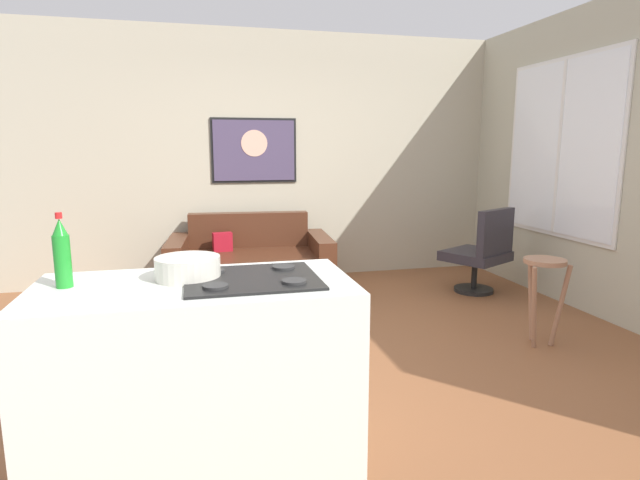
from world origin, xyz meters
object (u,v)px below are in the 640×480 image
wall_painting (254,150)px  soda_bottle (62,254)px  couch (250,267)px  armchair (482,252)px  mixing_bowl (188,268)px  coffee_table (259,283)px  bar_stool (544,280)px

wall_painting → soda_bottle: bearing=-109.4°
couch → armchair: armchair is taller
mixing_bowl → coffee_table: bearing=73.4°
couch → wall_painting: 1.34m
couch → bar_stool: 2.87m
couch → coffee_table: 1.14m
armchair → soda_bottle: soda_bottle is taller
wall_painting → mixing_bowl: bearing=-101.6°
bar_stool → soda_bottle: soda_bottle is taller
bar_stool → soda_bottle: (-3.13, -0.93, 0.54)m
soda_bottle → wall_painting: bearing=70.6°
coffee_table → bar_stool: (2.07, -0.89, 0.13)m
couch → mixing_bowl: bearing=-101.3°
mixing_bowl → armchair: bearing=38.2°
armchair → bar_stool: (-0.32, -1.40, 0.07)m
couch → wall_painting: (0.13, 0.55, 1.21)m
mixing_bowl → wall_painting: 3.59m
mixing_bowl → wall_painting: size_ratio=0.31×
coffee_table → armchair: bearing=11.9°
soda_bottle → mixing_bowl: size_ratio=1.10×
coffee_table → mixing_bowl: bearing=-106.6°
soda_bottle → wall_painting: size_ratio=0.34×
wall_painting → couch: bearing=-103.2°
armchair → soda_bottle: (-3.45, -2.33, 0.62)m
bar_stool → mixing_bowl: mixing_bowl is taller
armchair → soda_bottle: bearing=-146.0°
couch → armchair: (2.34, -0.62, 0.17)m
bar_stool → wall_painting: size_ratio=0.71×
soda_bottle → mixing_bowl: 0.53m
couch → soda_bottle: soda_bottle is taller
bar_stool → wall_painting: bearing=126.3°
couch → coffee_table: (-0.05, -1.13, 0.12)m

